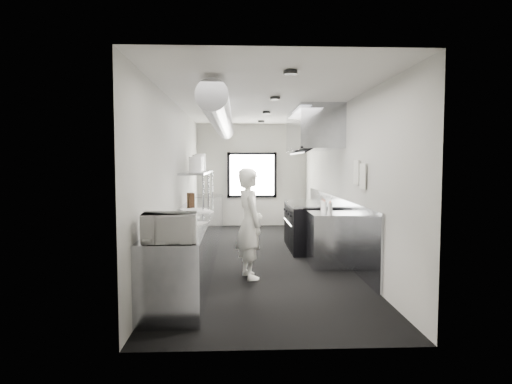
{
  "coord_description": "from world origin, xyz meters",
  "views": [
    {
      "loc": [
        -0.4,
        -7.97,
        1.77
      ],
      "look_at": [
        -0.07,
        -0.2,
        1.22
      ],
      "focal_mm": 30.56,
      "sensor_mm": 36.0,
      "label": 1
    }
  ],
  "objects": [
    {
      "name": "plate_stack_c",
      "position": [
        -1.22,
        1.24,
        1.74
      ],
      "size": [
        0.24,
        0.24,
        0.34
      ],
      "primitive_type": "cylinder",
      "rotation": [
        0.0,
        0.0,
        0.01
      ],
      "color": "white",
      "rests_on": "pass_shelf"
    },
    {
      "name": "line_cook",
      "position": [
        -0.22,
        -1.43,
        0.84
      ],
      "size": [
        0.56,
        0.7,
        1.67
      ],
      "primitive_type": "imported",
      "rotation": [
        0.0,
        0.0,
        1.86
      ],
      "color": "white",
      "rests_on": "floor"
    },
    {
      "name": "squeeze_bottle_a",
      "position": [
        1.1,
        -0.99,
        1.0
      ],
      "size": [
        0.07,
        0.07,
        0.2
      ],
      "primitive_type": "cylinder",
      "rotation": [
        0.0,
        0.0,
        0.02
      ],
      "color": "white",
      "rests_on": "bottle_station"
    },
    {
      "name": "pass_shelf",
      "position": [
        -1.19,
        1.0,
        1.54
      ],
      "size": [
        0.45,
        3.0,
        0.68
      ],
      "color": "#8E929B",
      "rests_on": "prep_counter"
    },
    {
      "name": "bottle_station",
      "position": [
        1.15,
        -0.7,
        0.45
      ],
      "size": [
        0.65,
        0.8,
        0.9
      ],
      "primitive_type": "cube",
      "color": "#8E929B",
      "rests_on": "floor"
    },
    {
      "name": "wall_front",
      "position": [
        0.0,
        -4.0,
        1.4
      ],
      "size": [
        3.0,
        0.02,
        2.8
      ],
      "primitive_type": "cube",
      "color": "#B3B2AA",
      "rests_on": "floor"
    },
    {
      "name": "newspaper",
      "position": [
        -1.03,
        -1.91,
        0.9
      ],
      "size": [
        0.41,
        0.47,
        0.01
      ],
      "primitive_type": "cube",
      "rotation": [
        0.0,
        0.0,
        -0.26
      ],
      "color": "white",
      "rests_on": "prep_counter"
    },
    {
      "name": "squeeze_bottle_e",
      "position": [
        1.09,
        -0.43,
        1.0
      ],
      "size": [
        0.08,
        0.08,
        0.19
      ],
      "primitive_type": "cylinder",
      "rotation": [
        0.0,
        0.0,
        -0.31
      ],
      "color": "white",
      "rests_on": "bottle_station"
    },
    {
      "name": "squeeze_bottle_c",
      "position": [
        1.07,
        -0.7,
        1.0
      ],
      "size": [
        0.07,
        0.07,
        0.19
      ],
      "primitive_type": "cylinder",
      "rotation": [
        0.0,
        0.0,
        -0.11
      ],
      "color": "white",
      "rests_on": "bottle_station"
    },
    {
      "name": "service_window",
      "position": [
        0.0,
        3.96,
        1.4
      ],
      "size": [
        1.36,
        0.05,
        1.25
      ],
      "color": "white",
      "rests_on": "wall_back"
    },
    {
      "name": "pastry",
      "position": [
        -1.08,
        -1.23,
        0.96
      ],
      "size": [
        0.09,
        0.09,
        0.09
      ],
      "primitive_type": "sphere",
      "color": "#D1C56E",
      "rests_on": "small_plate"
    },
    {
      "name": "microwave",
      "position": [
        -1.13,
        -3.3,
        1.06
      ],
      "size": [
        0.55,
        0.43,
        0.32
      ],
      "primitive_type": "imported",
      "rotation": [
        0.0,
        0.0,
        0.06
      ],
      "color": "white",
      "rests_on": "prep_counter"
    },
    {
      "name": "plate_stack_d",
      "position": [
        -1.21,
        1.63,
        1.76
      ],
      "size": [
        0.32,
        0.32,
        0.37
      ],
      "primitive_type": "cylinder",
      "rotation": [
        0.0,
        0.0,
        -0.41
      ],
      "color": "white",
      "rests_on": "pass_shelf"
    },
    {
      "name": "wall_back",
      "position": [
        0.0,
        4.0,
        1.4
      ],
      "size": [
        3.0,
        0.02,
        2.8
      ],
      "primitive_type": "cube",
      "color": "#B3B2AA",
      "rests_on": "floor"
    },
    {
      "name": "range",
      "position": [
        1.04,
        0.7,
        0.47
      ],
      "size": [
        0.88,
        1.6,
        0.94
      ],
      "color": "black",
      "rests_on": "floor"
    },
    {
      "name": "deli_tub_b",
      "position": [
        -1.31,
        -2.57,
        0.96
      ],
      "size": [
        0.2,
        0.2,
        0.11
      ],
      "primitive_type": "cylinder",
      "rotation": [
        0.0,
        0.0,
        -0.36
      ],
      "color": "beige",
      "rests_on": "prep_counter"
    },
    {
      "name": "wall_left",
      "position": [
        -1.5,
        0.0,
        1.4
      ],
      "size": [
        0.02,
        8.0,
        2.8
      ],
      "primitive_type": "cube",
      "color": "#B3B2AA",
      "rests_on": "floor"
    },
    {
      "name": "cutting_board",
      "position": [
        -1.14,
        -0.31,
        0.91
      ],
      "size": [
        0.66,
        0.74,
        0.02
      ],
      "primitive_type": "cube",
      "rotation": [
        0.0,
        0.0,
        0.38
      ],
      "color": "white",
      "rests_on": "prep_counter"
    },
    {
      "name": "knife_block",
      "position": [
        -1.31,
        0.56,
        1.03
      ],
      "size": [
        0.17,
        0.26,
        0.26
      ],
      "primitive_type": "cube",
      "rotation": [
        0.0,
        0.0,
        0.31
      ],
      "color": "#4C331A",
      "rests_on": "prep_counter"
    },
    {
      "name": "plate_stack_a",
      "position": [
        -1.19,
        0.26,
        1.72
      ],
      "size": [
        0.26,
        0.26,
        0.29
      ],
      "primitive_type": "cylinder",
      "rotation": [
        0.0,
        0.0,
        0.05
      ],
      "color": "white",
      "rests_on": "pass_shelf"
    },
    {
      "name": "exhaust_hood",
      "position": [
        1.1,
        0.7,
        2.39
      ],
      "size": [
        0.81,
        2.2,
        0.88
      ],
      "color": "#8E929B",
      "rests_on": "ceiling"
    },
    {
      "name": "deli_tub_a",
      "position": [
        -1.3,
        -2.67,
        0.95
      ],
      "size": [
        0.15,
        0.15,
        0.09
      ],
      "primitive_type": "cylinder",
      "rotation": [
        0.0,
        0.0,
        0.18
      ],
      "color": "beige",
      "rests_on": "prep_counter"
    },
    {
      "name": "wall_cladding",
      "position": [
        1.48,
        0.3,
        0.55
      ],
      "size": [
        0.03,
        5.5,
        1.1
      ],
      "primitive_type": "cube",
      "color": "#8E929B",
      "rests_on": "wall_right"
    },
    {
      "name": "squeeze_bottle_b",
      "position": [
        1.13,
        -0.9,
        1.0
      ],
      "size": [
        0.09,
        0.09,
        0.2
      ],
      "primitive_type": "cylinder",
      "rotation": [
        0.0,
        0.0,
        0.43
      ],
      "color": "white",
      "rests_on": "bottle_station"
    },
    {
      "name": "floor",
      "position": [
        0.0,
        0.0,
        0.0
      ],
      "size": [
        3.0,
        8.0,
        0.01
      ],
      "primitive_type": "cube",
      "color": "black",
      "rests_on": "ground"
    },
    {
      "name": "squeeze_bottle_d",
      "position": [
        1.1,
        -0.52,
        0.98
      ],
      "size": [
        0.07,
        0.07,
        0.17
      ],
      "primitive_type": "cylinder",
      "rotation": [
        0.0,
        0.0,
        0.32
      ],
      "color": "white",
      "rests_on": "bottle_station"
    },
    {
      "name": "prep_counter",
      "position": [
        -1.15,
        -0.5,
        0.45
      ],
      "size": [
        0.7,
        6.0,
        0.9
      ],
      "primitive_type": "cube",
      "color": "#8E929B",
      "rests_on": "floor"
    },
    {
      "name": "plate_stack_b",
      "position": [
        -1.19,
        0.63,
        1.72
      ],
      "size": [
        0.25,
        0.25,
        0.29
      ],
      "primitive_type": "cylinder",
      "rotation": [
        0.0,
        0.0,
        0.13
      ],
      "color": "white",
      "rests_on": "pass_shelf"
    },
    {
      "name": "hvac_duct",
      "position": [
        -0.7,
        0.4,
        2.55
      ],
      "size": [
        0.4,
        6.4,
        0.4
      ],
      "primitive_type": "cylinder",
      "rotation": [
        1.57,
        0.0,
        0.0
      ],
      "color": "gray",
      "rests_on": "ceiling"
    },
    {
      "name": "small_plate",
      "position": [
        -1.08,
        -1.23,
        0.91
      ],
      "size": [
        0.24,
        0.24,
        0.02
      ],
      "primitive_type": "cylinder",
      "rotation": [
        0.0,
        0.0,
        -0.24
      ],
      "color": "white",
      "rests_on": "prep_counter"
    },
    {
      "name": "far_work_table",
      "position": [
        -1.15,
        3.2,
        0.45
      ],
      "size": [
        0.7,
        1.2,
        0.9
      ],
      "primitive_type": "cube",
      "color": "#8E929B",
      "rests_on": "floor"
    },
    {
      "name": "notice_sheet_b",
      "position": [
        1.47,
        -1.55,
        1.55
      ],
      "size": [
        0.02,
        0.28,
        0.38
      ],
      "primitive_type": "cube",
      "color": "silver",
      "rests_on": "wall_right"
    },
    {
      "name": "ceiling",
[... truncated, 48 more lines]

